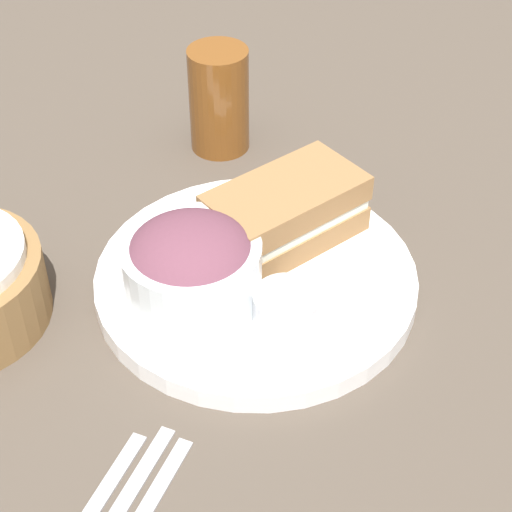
% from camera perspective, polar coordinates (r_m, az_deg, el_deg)
% --- Properties ---
extents(ground_plane, '(4.00, 4.00, 0.00)m').
position_cam_1_polar(ground_plane, '(0.81, 0.00, -2.13)').
color(ground_plane, '#4C4238').
extents(plate, '(0.30, 0.30, 0.02)m').
position_cam_1_polar(plate, '(0.80, 0.00, -1.61)').
color(plate, white).
rests_on(plate, ground_plane).
extents(sandwich, '(0.17, 0.13, 0.06)m').
position_cam_1_polar(sandwich, '(0.81, 2.28, 2.80)').
color(sandwich, olive).
rests_on(sandwich, plate).
extents(salad_bowl, '(0.12, 0.12, 0.08)m').
position_cam_1_polar(salad_bowl, '(0.75, -4.33, -0.56)').
color(salad_bowl, white).
rests_on(salad_bowl, plate).
extents(dressing_cup, '(0.06, 0.06, 0.03)m').
position_cam_1_polar(dressing_cup, '(0.74, 2.04, -3.48)').
color(dressing_cup, '#B7B7BC').
rests_on(dressing_cup, plate).
extents(orange_wedge, '(0.04, 0.04, 0.04)m').
position_cam_1_polar(orange_wedge, '(0.81, -4.54, 1.46)').
color(orange_wedge, orange).
rests_on(orange_wedge, plate).
extents(drink_glass, '(0.07, 0.07, 0.12)m').
position_cam_1_polar(drink_glass, '(0.97, -2.48, 10.37)').
color(drink_glass, brown).
rests_on(drink_glass, ground_plane).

